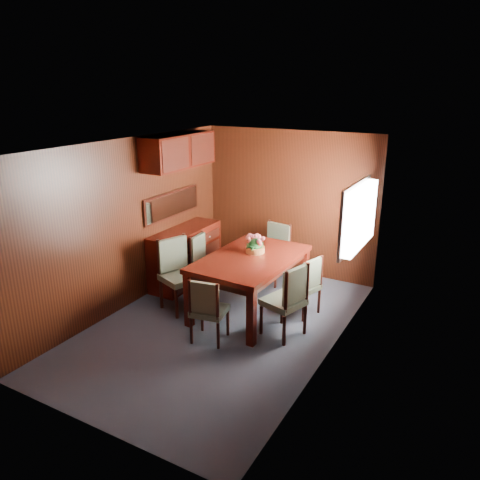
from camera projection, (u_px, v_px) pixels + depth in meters
The scene contains 11 objects.
ground at pixel (220, 326), 6.29m from camera, with size 4.50×4.50×0.00m, color #323644.
room_shell at pixel (224, 202), 6.09m from camera, with size 3.06×4.52×2.41m.
sideboard at pixel (186, 256), 7.55m from camera, with size 0.48×1.40×0.90m, color #380C07.
dining_table at pixel (250, 264), 6.49m from camera, with size 1.15×1.79×0.82m.
chair_left_near at pixel (178, 270), 6.65m from camera, with size 0.62×0.63×1.04m.
chair_left_far at pixel (204, 260), 7.25m from camera, with size 0.44×0.46×0.90m.
chair_right_near at pixel (288, 297), 5.86m from camera, with size 0.57×0.58×0.99m.
chair_right_far at pixel (306, 283), 6.44m from camera, with size 0.49×0.50×0.86m.
chair_head at pixel (207, 307), 5.75m from camera, with size 0.47×0.46×0.87m.
chair_foot at pixel (275, 249), 7.60m from camera, with size 0.52×0.51×0.96m.
flower_centerpiece at pixel (255, 243), 6.57m from camera, with size 0.29×0.29×0.29m.
Camera 1 is at (2.96, -4.76, 3.10)m, focal length 35.00 mm.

